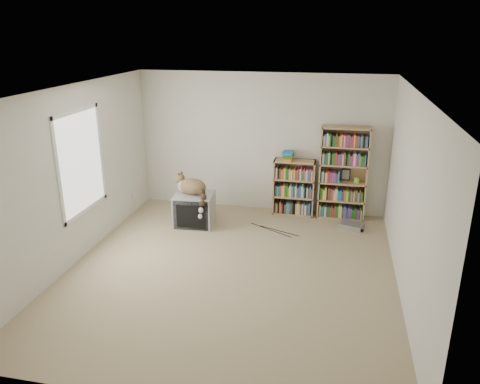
% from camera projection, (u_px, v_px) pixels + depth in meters
% --- Properties ---
extents(floor, '(4.50, 5.00, 0.01)m').
position_uv_depth(floor, '(230.00, 271.00, 6.54)').
color(floor, tan).
rests_on(floor, ground).
extents(wall_back, '(4.50, 0.02, 2.50)m').
position_uv_depth(wall_back, '(261.00, 143.00, 8.43)').
color(wall_back, silver).
rests_on(wall_back, floor).
extents(wall_front, '(4.50, 0.02, 2.50)m').
position_uv_depth(wall_front, '(160.00, 283.00, 3.82)').
color(wall_front, silver).
rests_on(wall_front, floor).
extents(wall_left, '(0.02, 5.00, 2.50)m').
position_uv_depth(wall_left, '(74.00, 176.00, 6.56)').
color(wall_left, silver).
rests_on(wall_left, floor).
extents(wall_right, '(0.02, 5.00, 2.50)m').
position_uv_depth(wall_right, '(410.00, 199.00, 5.68)').
color(wall_right, silver).
rests_on(wall_right, floor).
extents(ceiling, '(4.50, 5.00, 0.02)m').
position_uv_depth(ceiling, '(229.00, 90.00, 5.71)').
color(ceiling, white).
rests_on(ceiling, wall_back).
extents(window, '(0.02, 1.22, 1.52)m').
position_uv_depth(window, '(81.00, 162.00, 6.69)').
color(window, white).
rests_on(window, wall_left).
extents(crt_tv, '(0.68, 0.63, 0.56)m').
position_uv_depth(crt_tv, '(195.00, 209.00, 8.00)').
color(crt_tv, '#9C9C9F').
rests_on(crt_tv, floor).
extents(cat, '(0.70, 0.67, 0.59)m').
position_uv_depth(cat, '(193.00, 190.00, 7.82)').
color(cat, '#342115').
rests_on(cat, crt_tv).
extents(bookcase_tall, '(0.82, 0.30, 1.64)m').
position_uv_depth(bookcase_tall, '(343.00, 175.00, 8.16)').
color(bookcase_tall, tan).
rests_on(bookcase_tall, floor).
extents(bookcase_short, '(0.73, 0.30, 1.01)m').
position_uv_depth(bookcase_short, '(294.00, 189.00, 8.43)').
color(bookcase_short, tan).
rests_on(bookcase_short, floor).
extents(book_stack, '(0.20, 0.25, 0.16)m').
position_uv_depth(book_stack, '(288.00, 156.00, 8.22)').
color(book_stack, '#D71C43').
rests_on(book_stack, bookcase_short).
extents(green_mug, '(0.09, 0.09, 0.10)m').
position_uv_depth(green_mug, '(357.00, 180.00, 8.12)').
color(green_mug, '#81CB3A').
rests_on(green_mug, bookcase_tall).
extents(framed_print, '(0.16, 0.05, 0.21)m').
position_uv_depth(framed_print, '(346.00, 174.00, 8.23)').
color(framed_print, black).
rests_on(framed_print, bookcase_tall).
extents(dvd_player, '(0.45, 0.38, 0.09)m').
position_uv_depth(dvd_player, '(351.00, 226.00, 7.93)').
color(dvd_player, '#A3A3A8').
rests_on(dvd_player, floor).
extents(wall_outlet, '(0.01, 0.08, 0.13)m').
position_uv_depth(wall_outlet, '(134.00, 195.00, 8.55)').
color(wall_outlet, silver).
rests_on(wall_outlet, wall_left).
extents(floor_cables, '(1.20, 0.70, 0.01)m').
position_uv_depth(floor_cables, '(250.00, 222.00, 8.16)').
color(floor_cables, black).
rests_on(floor_cables, floor).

